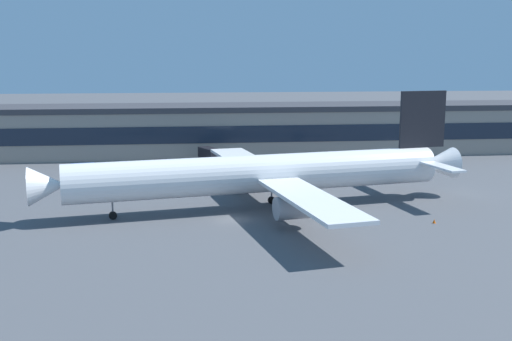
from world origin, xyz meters
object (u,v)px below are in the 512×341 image
Objects in this scene: follow_me_car at (83,168)px; traffic_cone_0 at (434,221)px; belt_loader at (424,161)px; airliner at (265,173)px; baggage_tug at (303,161)px; stair_truck at (210,156)px; pushback_tractor at (160,164)px.

traffic_cone_0 is (53.00, -42.41, -0.80)m from follow_me_car.
belt_loader is 11.07× the size of traffic_cone_0.
belt_loader is at bearing 40.50° from airliner.
baggage_tug is 0.77× the size of follow_me_car.
airliner is 9.99× the size of stair_truck.
baggage_tug is at bearing 1.62° from pushback_tractor.
traffic_cone_0 is (9.43, -45.55, -0.80)m from baggage_tug.
airliner reaches higher than baggage_tug.
belt_loader reaches higher than follow_me_car.
belt_loader is at bearing -2.96° from pushback_tractor.
traffic_cone_0 is (28.38, -48.61, -1.69)m from stair_truck.
baggage_tug is 0.74× the size of pushback_tractor.
pushback_tractor is 0.77× the size of belt_loader.
pushback_tractor is at bearing 9.02° from follow_me_car.
airliner is 44.70m from follow_me_car.
airliner is at bearing -109.40° from baggage_tug.
belt_loader is at bearing 70.54° from traffic_cone_0.
stair_truck is at bearing 170.83° from baggage_tug.
stair_truck is 56.31m from traffic_cone_0.
belt_loader is (53.25, -2.75, 0.10)m from pushback_tractor.
stair_truck is at bearing 14.12° from follow_me_car.
pushback_tractor is at bearing -178.38° from baggage_tug.
pushback_tractor is at bearing 177.04° from belt_loader.
airliner is 37.07m from baggage_tug.
baggage_tug is 0.56× the size of stair_truck.
stair_truck reaches higher than pushback_tractor.
airliner reaches higher than belt_loader.
baggage_tug is at bearing 171.61° from belt_loader.
pushback_tractor is 10.80m from stair_truck.
stair_truck is at bearing 120.28° from traffic_cone_0.
baggage_tug and follow_me_car have the same top height.
follow_me_car is at bearing -175.88° from baggage_tug.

